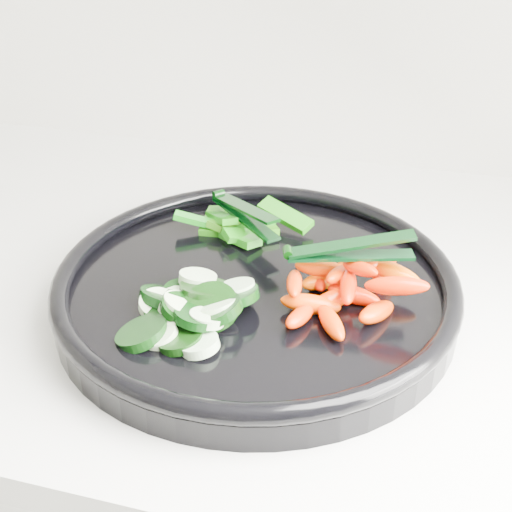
# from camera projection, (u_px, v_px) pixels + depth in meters

# --- Properties ---
(veggie_tray) EXTENTS (0.39, 0.39, 0.04)m
(veggie_tray) POSITION_uv_depth(u_px,v_px,m) (256.00, 288.00, 0.66)
(veggie_tray) COLOR black
(veggie_tray) RESTS_ON counter
(cucumber_pile) EXTENTS (0.12, 0.13, 0.04)m
(cucumber_pile) POSITION_uv_depth(u_px,v_px,m) (192.00, 307.00, 0.61)
(cucumber_pile) COLOR black
(cucumber_pile) RESTS_ON veggie_tray
(carrot_pile) EXTENTS (0.13, 0.16, 0.06)m
(carrot_pile) POSITION_uv_depth(u_px,v_px,m) (348.00, 286.00, 0.63)
(carrot_pile) COLOR red
(carrot_pile) RESTS_ON veggie_tray
(pepper_pile) EXTENTS (0.14, 0.09, 0.03)m
(pepper_pile) POSITION_uv_depth(u_px,v_px,m) (241.00, 225.00, 0.74)
(pepper_pile) COLOR #0B730A
(pepper_pile) RESTS_ON veggie_tray
(tong_carrot) EXTENTS (0.11, 0.05, 0.02)m
(tong_carrot) POSITION_uv_depth(u_px,v_px,m) (347.00, 250.00, 0.62)
(tong_carrot) COLOR black
(tong_carrot) RESTS_ON carrot_pile
(tong_pepper) EXTENTS (0.09, 0.09, 0.02)m
(tong_pepper) POSITION_uv_depth(u_px,v_px,m) (243.00, 211.00, 0.73)
(tong_pepper) COLOR black
(tong_pepper) RESTS_ON pepper_pile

